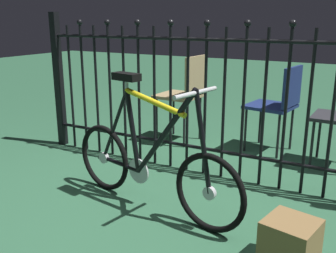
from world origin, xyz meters
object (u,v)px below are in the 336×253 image
Objects in this scene: bicycle at (150,163)px; chair_navy at (279,101)px; chair_tan at (186,90)px; display_crate at (290,244)px.

bicycle is 1.66m from chair_navy.
bicycle is 1.59× the size of chair_tan.
bicycle reaches higher than display_crate.
chair_navy is 3.14× the size of display_crate.
display_crate is (0.52, -1.80, -0.38)m from chair_navy.
chair_tan is 2.24m from display_crate.
chair_navy is at bearing 8.70° from chair_tan.
chair_tan reaches higher than chair_navy.
chair_navy is at bearing 73.65° from bicycle.
display_crate is at bearing -73.77° from chair_navy.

